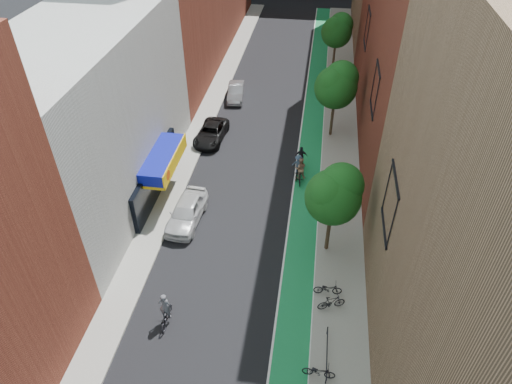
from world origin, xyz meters
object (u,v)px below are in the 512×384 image
at_px(cyclist_lane_near, 300,172).
at_px(cyclist_lane_mid, 301,161).
at_px(parked_car_silver, 236,92).
at_px(cyclist_lane_far, 298,167).
at_px(parked_car_white, 187,212).
at_px(cyclist_lead, 166,313).
at_px(parked_car_black, 211,133).

distance_m(cyclist_lane_near, cyclist_lane_mid, 1.71).
height_order(parked_car_silver, cyclist_lane_far, cyclist_lane_far).
bearing_deg(parked_car_white, parked_car_silver, 93.19).
relative_size(cyclist_lane_near, cyclist_lane_mid, 1.06).
xyz_separation_m(parked_car_silver, cyclist_lead, (0.95, -26.56, 0.05)).
bearing_deg(cyclist_lane_far, parked_car_white, 47.87).
bearing_deg(cyclist_lane_far, parked_car_black, -21.79).
distance_m(parked_car_black, cyclist_lane_far, 8.88).
bearing_deg(cyclist_lead, cyclist_lane_near, -115.88).
xyz_separation_m(parked_car_black, cyclist_lane_mid, (7.95, -3.23, 0.06)).
distance_m(cyclist_lead, cyclist_lane_mid, 16.66).
height_order(parked_car_silver, cyclist_lane_near, cyclist_lane_near).
bearing_deg(parked_car_white, cyclist_lane_far, 44.58).
relative_size(parked_car_white, parked_car_silver, 1.15).
height_order(cyclist_lane_near, cyclist_lane_mid, cyclist_lane_near).
bearing_deg(cyclist_lane_mid, parked_car_silver, -63.22).
distance_m(parked_car_black, cyclist_lead, 18.74).
bearing_deg(cyclist_lane_mid, parked_car_white, 38.70).
height_order(parked_car_silver, cyclist_lead, cyclist_lead).
bearing_deg(cyclist_lane_near, cyclist_lane_mid, -94.37).
relative_size(parked_car_silver, cyclist_lane_near, 2.00).
bearing_deg(parked_car_black, cyclist_lane_far, -24.56).
distance_m(parked_car_white, cyclist_lane_far, 9.49).
height_order(parked_car_black, cyclist_lead, cyclist_lead).
relative_size(parked_car_black, cyclist_lane_mid, 2.41).
xyz_separation_m(cyclist_lane_mid, cyclist_lane_far, (-0.15, -1.01, 0.09)).
bearing_deg(cyclist_lane_far, parked_car_silver, -53.08).
bearing_deg(cyclist_lead, parked_car_black, -86.06).
distance_m(parked_car_white, cyclist_lane_mid, 10.28).
bearing_deg(cyclist_lane_far, cyclist_lead, 73.76).
bearing_deg(cyclist_lane_far, cyclist_lane_mid, -91.47).
relative_size(parked_car_white, cyclist_lead, 2.21).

